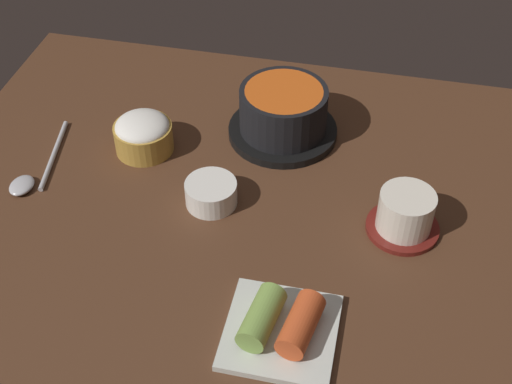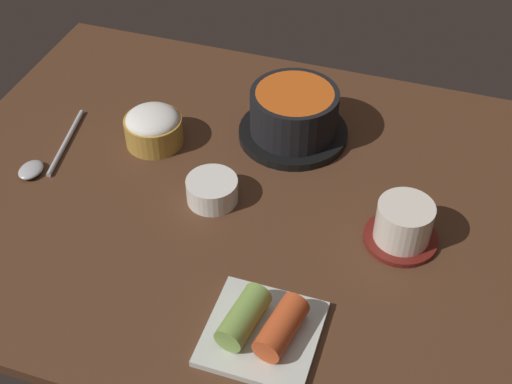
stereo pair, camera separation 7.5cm
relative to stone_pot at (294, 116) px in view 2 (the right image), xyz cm
name	(u,v)px [view 2 (the right image)]	position (x,y,z in cm)	size (l,w,h in cm)	color
dining_table	(248,200)	(-2.62, -15.98, -5.31)	(100.00, 76.00, 2.00)	#4C2D1C
stone_pot	(294,116)	(0.00, 0.00, 0.00)	(18.26, 18.26, 8.86)	black
rice_bowl	(153,127)	(-21.41, -8.69, -1.11)	(9.53, 9.53, 6.32)	#B78C38
tea_cup_with_saucer	(403,224)	(21.21, -18.05, -1.04)	(10.64, 10.64, 6.79)	maroon
banchan_cup_center	(212,189)	(-7.39, -18.55, -2.28)	(7.84, 7.84, 3.80)	white
kimchi_plate	(262,327)	(7.41, -39.83, -2.51)	(14.08, 14.08, 4.77)	silver
spoon	(43,160)	(-36.27, -19.23, -3.70)	(5.25, 18.89, 1.35)	#B7B7BC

